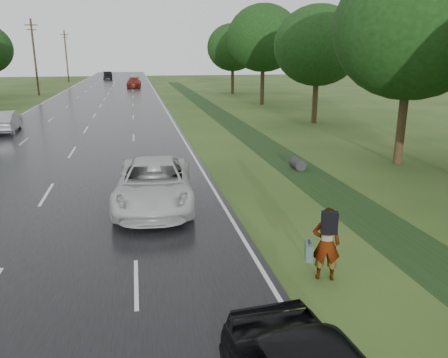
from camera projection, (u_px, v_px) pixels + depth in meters
name	position (u px, v px, depth m)	size (l,w,h in m)	color
road	(103.00, 101.00, 52.54)	(14.00, 180.00, 0.04)	black
edge_stripe_east	(160.00, 100.00, 53.82)	(0.12, 180.00, 0.01)	silver
edge_stripe_west	(44.00, 102.00, 51.25)	(0.12, 180.00, 0.01)	silver
center_line	(103.00, 101.00, 52.53)	(0.12, 180.00, 0.01)	silver
drainage_ditch	(252.00, 137.00, 29.96)	(2.20, 120.00, 0.56)	black
utility_pole_far	(35.00, 56.00, 58.78)	(1.60, 0.26, 10.00)	#312214
utility_pole_distant	(66.00, 56.00, 87.04)	(1.60, 0.26, 10.00)	#312214
tree_east_b	(412.00, 29.00, 20.98)	(7.60, 7.60, 10.11)	#312214
tree_east_c	(318.00, 46.00, 34.55)	(7.00, 7.00, 9.29)	#312214
tree_east_d	(263.00, 38.00, 47.38)	(8.00, 8.00, 10.76)	#312214
tree_east_f	(233.00, 47.00, 60.72)	(7.20, 7.20, 9.62)	#312214
pedestrian	(325.00, 243.00, 10.85)	(0.93, 0.94, 1.91)	#A5998C
white_pickup	(154.00, 183.00, 16.23)	(2.76, 5.99, 1.66)	silver
silver_sedan	(5.00, 121.00, 31.71)	(1.61, 4.63, 1.53)	gray
far_car_red	(134.00, 83.00, 73.94)	(2.24, 5.50, 1.60)	maroon
far_car_dark	(107.00, 75.00, 98.26)	(1.78, 5.11, 1.68)	black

